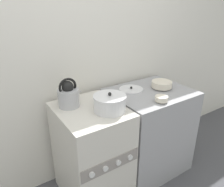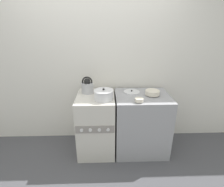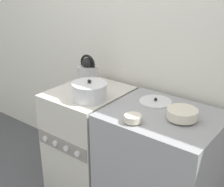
# 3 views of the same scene
# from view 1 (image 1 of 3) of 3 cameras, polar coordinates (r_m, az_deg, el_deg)

# --- Properties ---
(wall_back) EXTENTS (7.00, 0.06, 2.50)m
(wall_back) POSITION_cam_1_polar(r_m,az_deg,el_deg) (2.00, -11.58, 9.43)
(wall_back) COLOR silver
(wall_back) RESTS_ON ground_plane
(stove) EXTENTS (0.53, 0.65, 0.90)m
(stove) POSITION_cam_1_polar(r_m,az_deg,el_deg) (2.03, -5.26, -15.39)
(stove) COLOR beige
(stove) RESTS_ON ground_plane
(counter) EXTENTS (0.77, 0.64, 0.90)m
(counter) POSITION_cam_1_polar(r_m,az_deg,el_deg) (2.35, 9.41, -9.54)
(counter) COLOR #99999E
(counter) RESTS_ON ground_plane
(kettle) EXTENTS (0.21, 0.17, 0.25)m
(kettle) POSITION_cam_1_polar(r_m,az_deg,el_deg) (1.81, -11.27, -0.48)
(kettle) COLOR #B2B2B7
(kettle) RESTS_ON stove
(cooking_pot) EXTENTS (0.26, 0.26, 0.16)m
(cooking_pot) POSITION_cam_1_polar(r_m,az_deg,el_deg) (1.72, -0.59, -2.51)
(cooking_pot) COLOR silver
(cooking_pot) RESTS_ON stove
(enamel_bowl) EXTENTS (0.20, 0.20, 0.07)m
(enamel_bowl) POSITION_cam_1_polar(r_m,az_deg,el_deg) (2.22, 12.86, 2.35)
(enamel_bowl) COLOR beige
(enamel_bowl) RESTS_ON counter
(small_ceramic_bowl) EXTENTS (0.11, 0.11, 0.05)m
(small_ceramic_bowl) POSITION_cam_1_polar(r_m,az_deg,el_deg) (1.92, 12.78, -1.32)
(small_ceramic_bowl) COLOR beige
(small_ceramic_bowl) RESTS_ON counter
(loose_pot_lid) EXTENTS (0.24, 0.24, 0.03)m
(loose_pot_lid) POSITION_cam_1_polar(r_m,az_deg,el_deg) (2.15, 5.03, 1.16)
(loose_pot_lid) COLOR silver
(loose_pot_lid) RESTS_ON counter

